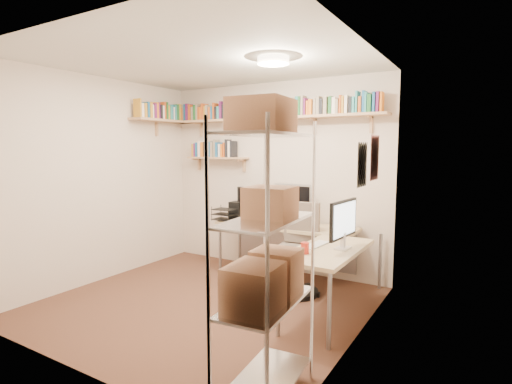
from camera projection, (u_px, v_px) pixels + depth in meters
ground at (205, 303)px, 4.23m from camera, size 3.20×3.20×0.00m
room_shell at (203, 157)px, 4.06m from camera, size 3.24×3.04×2.52m
wall_shelves at (237, 119)px, 5.33m from camera, size 3.12×1.09×0.80m
corner_desk at (287, 229)px, 4.72m from camera, size 2.12×1.75×1.19m
office_chair at (298, 255)px, 4.52m from camera, size 0.54×0.54×1.02m
wire_rack at (265, 235)px, 2.46m from camera, size 0.45×0.82×1.93m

